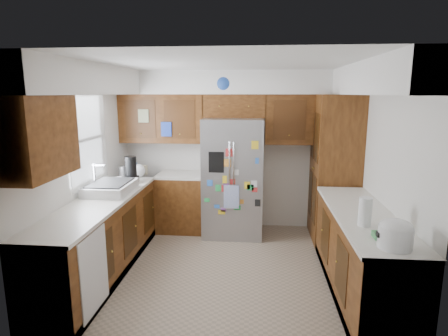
{
  "coord_description": "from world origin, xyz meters",
  "views": [
    {
      "loc": [
        0.37,
        -4.38,
        2.17
      ],
      "look_at": [
        -0.07,
        0.35,
        1.21
      ],
      "focal_mm": 30.0,
      "sensor_mm": 36.0,
      "label": 1
    }
  ],
  "objects": [
    {
      "name": "left_counter_run",
      "position": [
        -1.36,
        0.03,
        0.43
      ],
      "size": [
        1.36,
        3.2,
        0.92
      ],
      "color": "#3F200C",
      "rests_on": "ground"
    },
    {
      "name": "fridge",
      "position": [
        -0.0,
        1.2,
        0.9
      ],
      "size": [
        0.9,
        0.79,
        1.8
      ],
      "color": "#96969B",
      "rests_on": "ground"
    },
    {
      "name": "paper_towel",
      "position": [
        1.4,
        -0.86,
        1.06
      ],
      "size": [
        0.12,
        0.12,
        0.28
      ],
      "primitive_type": "cylinder",
      "color": "white",
      "rests_on": "right_counter_run"
    },
    {
      "name": "sink_assembly",
      "position": [
        -1.5,
        0.1,
        0.99
      ],
      "size": [
        0.52,
        0.7,
        0.37
      ],
      "color": "silver",
      "rests_on": "left_counter_run"
    },
    {
      "name": "fridge_top_items",
      "position": [
        -0.07,
        1.38,
        2.29
      ],
      "size": [
        0.52,
        0.4,
        0.31
      ],
      "color": "#244FB2",
      "rests_on": "bridge_cabinet"
    },
    {
      "name": "floor",
      "position": [
        0.0,
        0.0,
        0.0
      ],
      "size": [
        3.6,
        3.6,
        0.0
      ],
      "primitive_type": "plane",
      "color": "gray",
      "rests_on": "ground"
    },
    {
      "name": "room_shell",
      "position": [
        -0.11,
        0.36,
        1.82
      ],
      "size": [
        3.64,
        3.24,
        2.52
      ],
      "color": "silver",
      "rests_on": "ground"
    },
    {
      "name": "rice_cooker",
      "position": [
        1.5,
        -1.38,
        1.05
      ],
      "size": [
        0.29,
        0.27,
        0.24
      ],
      "color": "white",
      "rests_on": "right_counter_run"
    },
    {
      "name": "bridge_cabinet",
      "position": [
        0.0,
        1.43,
        1.98
      ],
      "size": [
        0.96,
        0.34,
        0.35
      ],
      "primitive_type": "cube",
      "color": "#3F200C",
      "rests_on": "fridge"
    },
    {
      "name": "left_counter_clutter",
      "position": [
        -1.46,
        0.84,
        1.05
      ],
      "size": [
        0.34,
        0.78,
        0.38
      ],
      "color": "black",
      "rests_on": "left_counter_run"
    },
    {
      "name": "pantry",
      "position": [
        1.5,
        1.15,
        1.07
      ],
      "size": [
        0.6,
        0.9,
        2.15
      ],
      "primitive_type": "cube",
      "color": "#3F200C",
      "rests_on": "ground"
    },
    {
      "name": "right_counter_run",
      "position": [
        1.5,
        -0.47,
        0.42
      ],
      "size": [
        0.63,
        2.25,
        0.92
      ],
      "color": "#3F200C",
      "rests_on": "ground"
    }
  ]
}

